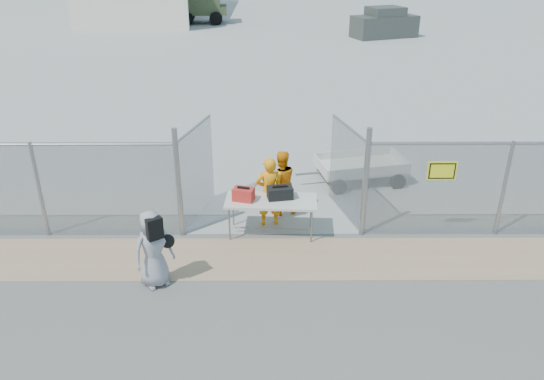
{
  "coord_description": "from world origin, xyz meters",
  "views": [
    {
      "loc": [
        -0.05,
        -8.29,
        5.99
      ],
      "look_at": [
        0.0,
        2.0,
        1.1
      ],
      "focal_mm": 35.0,
      "sensor_mm": 36.0,
      "label": 1
    }
  ],
  "objects_px": {
    "folding_table": "(271,217)",
    "security_worker_left": "(269,192)",
    "security_worker_right": "(281,183)",
    "visitor": "(153,249)",
    "utility_trailer": "(360,169)"
  },
  "relations": [
    {
      "from": "folding_table",
      "to": "security_worker_left",
      "type": "bearing_deg",
      "value": 99.73
    },
    {
      "from": "folding_table",
      "to": "security_worker_right",
      "type": "relative_size",
      "value": 1.25
    },
    {
      "from": "security_worker_left",
      "to": "visitor",
      "type": "bearing_deg",
      "value": 38.71
    },
    {
      "from": "folding_table",
      "to": "visitor",
      "type": "height_order",
      "value": "visitor"
    },
    {
      "from": "security_worker_left",
      "to": "utility_trailer",
      "type": "bearing_deg",
      "value": -144.37
    },
    {
      "from": "security_worker_left",
      "to": "utility_trailer",
      "type": "relative_size",
      "value": 0.56
    },
    {
      "from": "folding_table",
      "to": "security_worker_left",
      "type": "height_order",
      "value": "security_worker_left"
    },
    {
      "from": "folding_table",
      "to": "utility_trailer",
      "type": "xyz_separation_m",
      "value": [
        2.42,
        2.83,
        -0.06
      ]
    },
    {
      "from": "folding_table",
      "to": "utility_trailer",
      "type": "bearing_deg",
      "value": 53.0
    },
    {
      "from": "visitor",
      "to": "folding_table",
      "type": "bearing_deg",
      "value": 6.05
    },
    {
      "from": "folding_table",
      "to": "utility_trailer",
      "type": "height_order",
      "value": "folding_table"
    },
    {
      "from": "folding_table",
      "to": "security_worker_left",
      "type": "xyz_separation_m",
      "value": [
        -0.05,
        0.44,
        0.41
      ]
    },
    {
      "from": "security_worker_left",
      "to": "visitor",
      "type": "height_order",
      "value": "security_worker_left"
    },
    {
      "from": "security_worker_left",
      "to": "security_worker_right",
      "type": "bearing_deg",
      "value": -124.81
    },
    {
      "from": "visitor",
      "to": "utility_trailer",
      "type": "relative_size",
      "value": 0.52
    }
  ]
}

